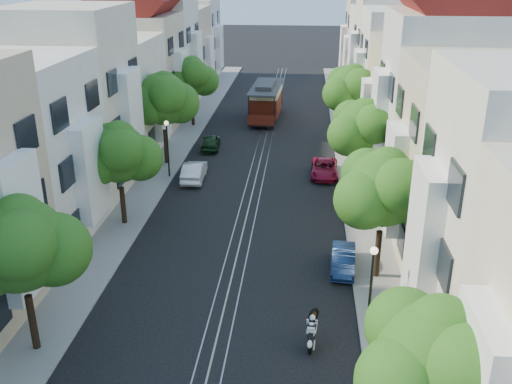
% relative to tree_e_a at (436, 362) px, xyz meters
% --- Properties ---
extents(ground, '(200.00, 200.00, 0.00)m').
position_rel_tree_e_a_xyz_m(ground, '(-7.26, 31.02, -4.40)').
color(ground, black).
rests_on(ground, ground).
extents(sidewalk_east, '(2.50, 80.00, 0.12)m').
position_rel_tree_e_a_xyz_m(sidewalk_east, '(-0.01, 31.02, -4.34)').
color(sidewalk_east, gray).
rests_on(sidewalk_east, ground).
extents(sidewalk_west, '(2.50, 80.00, 0.12)m').
position_rel_tree_e_a_xyz_m(sidewalk_west, '(-14.51, 31.02, -4.34)').
color(sidewalk_west, gray).
rests_on(sidewalk_west, ground).
extents(rail_left, '(0.06, 80.00, 0.02)m').
position_rel_tree_e_a_xyz_m(rail_left, '(-7.81, 31.02, -4.39)').
color(rail_left, gray).
rests_on(rail_left, ground).
extents(rail_slot, '(0.06, 80.00, 0.02)m').
position_rel_tree_e_a_xyz_m(rail_slot, '(-7.26, 31.02, -4.39)').
color(rail_slot, gray).
rests_on(rail_slot, ground).
extents(rail_right, '(0.06, 80.00, 0.02)m').
position_rel_tree_e_a_xyz_m(rail_right, '(-6.71, 31.02, -4.39)').
color(rail_right, gray).
rests_on(rail_right, ground).
extents(lane_line, '(0.08, 80.00, 0.01)m').
position_rel_tree_e_a_xyz_m(lane_line, '(-7.26, 31.02, -4.40)').
color(lane_line, tan).
rests_on(lane_line, ground).
extents(townhouses_east, '(7.75, 72.00, 12.00)m').
position_rel_tree_e_a_xyz_m(townhouses_east, '(4.61, 30.94, 0.79)').
color(townhouses_east, beige).
rests_on(townhouses_east, ground).
extents(townhouses_west, '(7.75, 72.00, 11.76)m').
position_rel_tree_e_a_xyz_m(townhouses_west, '(-19.13, 30.94, 0.68)').
color(townhouses_west, silver).
rests_on(townhouses_west, ground).
extents(tree_e_a, '(4.72, 3.87, 6.27)m').
position_rel_tree_e_a_xyz_m(tree_e_a, '(0.00, 0.00, 0.00)').
color(tree_e_a, black).
rests_on(tree_e_a, ground).
extents(tree_e_b, '(4.93, 4.08, 6.68)m').
position_rel_tree_e_a_xyz_m(tree_e_b, '(0.00, 12.00, 0.34)').
color(tree_e_b, black).
rests_on(tree_e_b, ground).
extents(tree_e_c, '(4.84, 3.99, 6.52)m').
position_rel_tree_e_a_xyz_m(tree_e_c, '(0.00, 23.00, 0.20)').
color(tree_e_c, black).
rests_on(tree_e_c, ground).
extents(tree_e_d, '(5.01, 4.16, 6.85)m').
position_rel_tree_e_a_xyz_m(tree_e_d, '(0.00, 34.00, 0.47)').
color(tree_e_d, black).
rests_on(tree_e_d, ground).
extents(tree_w_a, '(4.93, 4.08, 6.68)m').
position_rel_tree_e_a_xyz_m(tree_w_a, '(-14.40, 5.00, 0.34)').
color(tree_w_a, black).
rests_on(tree_w_a, ground).
extents(tree_w_b, '(4.72, 3.87, 6.27)m').
position_rel_tree_e_a_xyz_m(tree_w_b, '(-14.40, 17.00, 0.00)').
color(tree_w_b, black).
rests_on(tree_w_b, ground).
extents(tree_w_c, '(5.13, 4.28, 7.09)m').
position_rel_tree_e_a_xyz_m(tree_w_c, '(-14.40, 28.00, 0.67)').
color(tree_w_c, black).
rests_on(tree_w_c, ground).
extents(tree_w_d, '(4.84, 3.99, 6.52)m').
position_rel_tree_e_a_xyz_m(tree_w_d, '(-14.40, 39.00, 0.20)').
color(tree_w_d, black).
rests_on(tree_w_d, ground).
extents(lamp_east, '(0.32, 0.32, 4.16)m').
position_rel_tree_e_a_xyz_m(lamp_east, '(-0.96, 7.02, -1.55)').
color(lamp_east, black).
rests_on(lamp_east, ground).
extents(lamp_west, '(0.32, 0.32, 4.16)m').
position_rel_tree_e_a_xyz_m(lamp_west, '(-13.56, 25.02, -1.55)').
color(lamp_west, black).
rests_on(lamp_west, ground).
extents(sportbike_rider, '(0.57, 1.84, 1.37)m').
position_rel_tree_e_a_xyz_m(sportbike_rider, '(-3.30, 6.32, -3.63)').
color(sportbike_rider, black).
rests_on(sportbike_rider, ground).
extents(cable_car, '(3.09, 8.79, 3.33)m').
position_rel_tree_e_a_xyz_m(cable_car, '(-7.70, 42.38, -2.42)').
color(cable_car, black).
rests_on(cable_car, ground).
extents(parked_car_e_mid, '(1.43, 3.47, 1.12)m').
position_rel_tree_e_a_xyz_m(parked_car_e_mid, '(-1.66, 12.68, -3.84)').
color(parked_car_e_mid, '#0D2045').
rests_on(parked_car_e_mid, ground).
extents(parked_car_e_far, '(2.05, 4.23, 1.16)m').
position_rel_tree_e_a_xyz_m(parked_car_e_far, '(-2.29, 26.40, -3.82)').
color(parked_car_e_far, maroon).
rests_on(parked_car_e_far, ground).
extents(parked_car_w_mid, '(1.56, 4.11, 1.34)m').
position_rel_tree_e_a_xyz_m(parked_car_w_mid, '(-11.66, 24.78, -3.73)').
color(parked_car_w_mid, silver).
rests_on(parked_car_w_mid, ground).
extents(parked_car_w_far, '(1.71, 3.77, 1.25)m').
position_rel_tree_e_a_xyz_m(parked_car_w_far, '(-11.66, 32.12, -3.77)').
color(parked_car_w_far, black).
rests_on(parked_car_w_far, ground).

